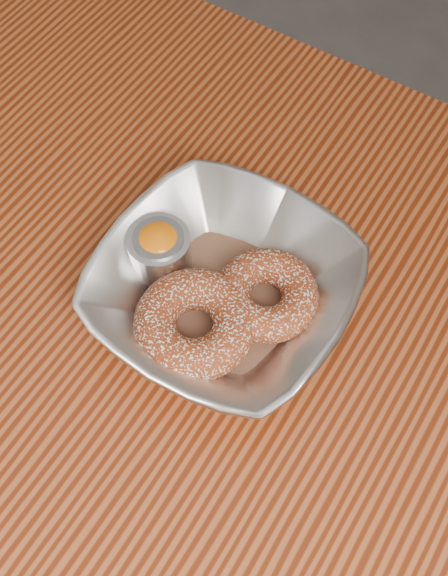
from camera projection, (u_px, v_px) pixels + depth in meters
The scene contains 7 objects.
ground_plane at pixel (189, 504), 1.26m from camera, with size 4.00×4.00×0.00m, color #565659.
table at pixel (161, 370), 0.69m from camera, with size 1.20×0.80×0.75m.
serving_bowl at pixel (224, 289), 0.60m from camera, with size 0.22×0.22×0.06m, color silver.
parchment at pixel (224, 299), 0.61m from camera, with size 0.14×0.14×0.00m, color brown.
donut_back at pixel (266, 295), 0.59m from camera, with size 0.09×0.09×0.03m, color maroon.
donut_front at pixel (195, 324), 0.58m from camera, with size 0.11×0.11×0.04m, color maroon.
ramekin at pixel (160, 250), 0.61m from camera, with size 0.06×0.06×0.05m.
Camera 1 is at (0.20, -0.19, 1.30)m, focal length 42.00 mm.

